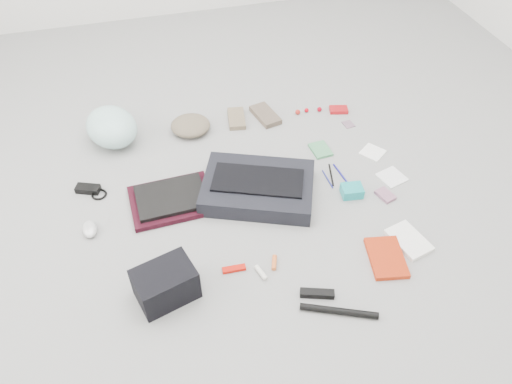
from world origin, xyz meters
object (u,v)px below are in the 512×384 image
object	(u,v)px
laptop	(171,197)
bike_helmet	(112,127)
messenger_bag	(258,188)
accordion_wallet	(352,191)
book_red	(386,258)
camera_bag	(165,284)

from	to	relation	value
laptop	bike_helmet	xyz separation A→B (m)	(-0.22, 0.53, 0.06)
messenger_bag	accordion_wallet	size ratio (longest dim) A/B	5.21
book_red	messenger_bag	bearing A→B (deg)	139.34
camera_bag	bike_helmet	bearing A→B (deg)	81.44
messenger_bag	laptop	distance (m)	0.40
messenger_bag	bike_helmet	xyz separation A→B (m)	(-0.62, 0.58, 0.05)
camera_bag	book_red	xyz separation A→B (m)	(0.90, -0.07, -0.06)
messenger_bag	bike_helmet	world-z (taller)	bike_helmet
messenger_bag	camera_bag	xyz separation A→B (m)	(-0.49, -0.44, 0.03)
bike_helmet	book_red	bearing A→B (deg)	-70.43
messenger_bag	accordion_wallet	bearing A→B (deg)	6.48
accordion_wallet	messenger_bag	bearing A→B (deg)	171.46
laptop	accordion_wallet	bearing A→B (deg)	-14.22
laptop	accordion_wallet	size ratio (longest dim) A/B	3.21
laptop	book_red	world-z (taller)	laptop
messenger_bag	laptop	bearing A→B (deg)	-165.23
laptop	bike_helmet	size ratio (longest dim) A/B	1.02
bike_helmet	accordion_wallet	distance (m)	1.26
messenger_bag	laptop	xyz separation A→B (m)	(-0.40, 0.05, -0.01)
messenger_bag	laptop	world-z (taller)	messenger_bag
bike_helmet	camera_bag	world-z (taller)	bike_helmet
book_red	accordion_wallet	distance (m)	0.39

